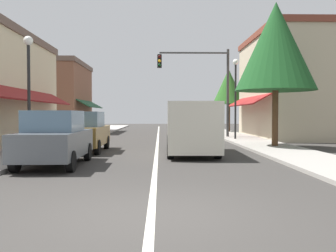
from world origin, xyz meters
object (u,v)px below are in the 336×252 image
at_px(street_lamp_left_near, 29,75).
at_px(street_lamp_right_mid, 236,86).
at_px(tree_right_far, 229,87).
at_px(tree_right_near, 276,47).
at_px(parked_car_nearest_left, 55,139).
at_px(van_in_lane, 191,127).
at_px(traffic_signal_mast_arm, 204,78).
at_px(parked_car_second_left, 84,132).

height_order(street_lamp_left_near, street_lamp_right_mid, street_lamp_right_mid).
bearing_deg(street_lamp_left_near, tree_right_far, 59.09).
bearing_deg(tree_right_near, tree_right_far, 88.05).
relative_size(parked_car_nearest_left, van_in_lane, 0.79).
relative_size(van_in_lane, tree_right_near, 0.74).
bearing_deg(tree_right_far, street_lamp_left_near, -120.91).
bearing_deg(tree_right_far, tree_right_near, -91.95).
bearing_deg(traffic_signal_mast_arm, street_lamp_left_near, -126.47).
relative_size(traffic_signal_mast_arm, tree_right_far, 1.07).
height_order(parked_car_second_left, traffic_signal_mast_arm, traffic_signal_mast_arm).
bearing_deg(parked_car_nearest_left, traffic_signal_mast_arm, 63.59).
xyz_separation_m(tree_right_near, tree_right_far, (0.52, 15.14, -0.82)).
bearing_deg(tree_right_near, van_in_lane, -148.33).
distance_m(tree_right_near, tree_right_far, 15.17).
relative_size(parked_car_nearest_left, street_lamp_left_near, 0.89).
relative_size(parked_car_second_left, van_in_lane, 0.79).
relative_size(traffic_signal_mast_arm, street_lamp_right_mid, 1.20).
height_order(parked_car_nearest_left, parked_car_second_left, same).
bearing_deg(street_lamp_left_near, parked_car_second_left, 50.29).
height_order(parked_car_nearest_left, street_lamp_right_mid, street_lamp_right_mid).
bearing_deg(van_in_lane, parked_car_second_left, 166.87).
bearing_deg(tree_right_far, parked_car_nearest_left, -114.12).
relative_size(street_lamp_left_near, street_lamp_right_mid, 0.92).
distance_m(street_lamp_left_near, tree_right_near, 11.36).
height_order(traffic_signal_mast_arm, street_lamp_left_near, traffic_signal_mast_arm).
xyz_separation_m(parked_car_nearest_left, street_lamp_right_mid, (8.07, 11.18, 2.52)).
bearing_deg(parked_car_nearest_left, street_lamp_left_near, 122.98).
bearing_deg(van_in_lane, traffic_signal_mast_arm, 81.33).
bearing_deg(van_in_lane, tree_right_near, 32.78).
distance_m(parked_car_nearest_left, street_lamp_right_mid, 14.01).
height_order(parked_car_second_left, tree_right_far, tree_right_far).
xyz_separation_m(van_in_lane, tree_right_near, (4.31, 2.66, 3.78)).
bearing_deg(van_in_lane, parked_car_nearest_left, -142.94).
xyz_separation_m(parked_car_nearest_left, tree_right_near, (8.96, 6.03, 4.05)).
bearing_deg(street_lamp_left_near, tree_right_near, 18.29).
height_order(van_in_lane, street_lamp_left_near, street_lamp_left_near).
bearing_deg(traffic_signal_mast_arm, van_in_lane, -99.78).
bearing_deg(tree_right_near, street_lamp_right_mid, 99.88).
bearing_deg(traffic_signal_mast_arm, parked_car_nearest_left, -115.42).
relative_size(van_in_lane, tree_right_far, 0.92).
distance_m(street_lamp_left_near, street_lamp_right_mid, 13.05).
height_order(parked_car_nearest_left, traffic_signal_mast_arm, traffic_signal_mast_arm).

